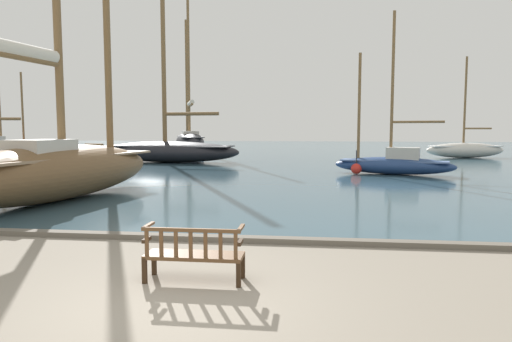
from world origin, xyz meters
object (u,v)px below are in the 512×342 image
sailboat_outer_port (168,149)px  sailboat_mid_starboard (394,162)px  sailboat_mid_port (57,164)px  sailboat_far_starboard (465,149)px  sailboat_outer_starboard (190,139)px  channel_buoy (356,169)px  park_bench (194,253)px

sailboat_outer_port → sailboat_mid_starboard: sailboat_outer_port is taller
sailboat_mid_starboard → sailboat_mid_port: bearing=-141.2°
sailboat_far_starboard → sailboat_mid_starboard: size_ratio=0.98×
sailboat_outer_starboard → sailboat_mid_starboard: (17.10, -22.10, -0.69)m
sailboat_mid_starboard → channel_buoy: (-1.96, -0.09, -0.36)m
sailboat_outer_starboard → sailboat_mid_port: (4.23, -32.45, -0.14)m
park_bench → sailboat_outer_starboard: (-10.88, 39.82, 0.96)m
sailboat_outer_port → sailboat_mid_port: 17.56m
park_bench → sailboat_outer_port: sailboat_outer_port is taller
channel_buoy → sailboat_outer_starboard: bearing=124.3°
park_bench → channel_buoy: size_ratio=1.26×
sailboat_outer_port → sailboat_outer_starboard: bearing=99.4°
sailboat_outer_port → sailboat_outer_starboard: sailboat_outer_starboard is taller
park_bench → channel_buoy: 18.13m
sailboat_mid_starboard → sailboat_outer_port: bearing=154.0°
sailboat_far_starboard → sailboat_outer_port: bearing=-161.0°
sailboat_far_starboard → sailboat_mid_port: 33.13m
sailboat_mid_starboard → sailboat_outer_starboard: bearing=127.7°
park_bench → sailboat_mid_starboard: bearing=70.7°
sailboat_outer_starboard → sailboat_mid_starboard: sailboat_outer_starboard is taller
sailboat_outer_starboard → sailboat_mid_starboard: 27.95m
sailboat_outer_starboard → sailboat_far_starboard: bearing=-15.4°
sailboat_mid_port → sailboat_mid_starboard: 16.53m
sailboat_far_starboard → sailboat_outer_starboard: size_ratio=0.50×
sailboat_far_starboard → sailboat_outer_starboard: bearing=164.6°
park_bench → sailboat_far_starboard: sailboat_far_starboard is taller
park_bench → sailboat_far_starboard: 35.88m
park_bench → sailboat_outer_starboard: 41.29m
sailboat_far_starboard → channel_buoy: sailboat_far_starboard is taller
park_bench → sailboat_mid_starboard: size_ratio=0.19×
sailboat_mid_port → channel_buoy: size_ratio=11.40×
sailboat_outer_port → sailboat_far_starboard: (23.00, 7.94, -0.21)m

